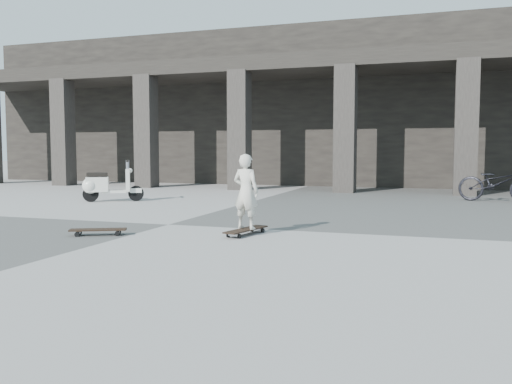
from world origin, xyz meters
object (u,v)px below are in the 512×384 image
(child, at_px, (246,192))
(bicycle, at_px, (497,183))
(scooter, at_px, (103,185))
(skateboard_spare, at_px, (98,230))
(longboard, at_px, (246,230))

(child, xyz_separation_m, bicycle, (4.32, 7.24, -0.19))
(child, height_order, scooter, child)
(skateboard_spare, height_order, bicycle, bicycle)
(longboard, bearing_deg, child, 76.24)
(child, bearing_deg, bicycle, -111.04)
(skateboard_spare, bearing_deg, scooter, 97.64)
(longboard, distance_m, bicycle, 8.45)
(longboard, height_order, bicycle, bicycle)
(bicycle, bearing_deg, scooter, 123.32)
(scooter, bearing_deg, skateboard_spare, -86.09)
(skateboard_spare, relative_size, scooter, 0.62)
(scooter, distance_m, bicycle, 10.26)
(longboard, height_order, skateboard_spare, skateboard_spare)
(child, distance_m, bicycle, 8.44)
(skateboard_spare, height_order, scooter, scooter)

